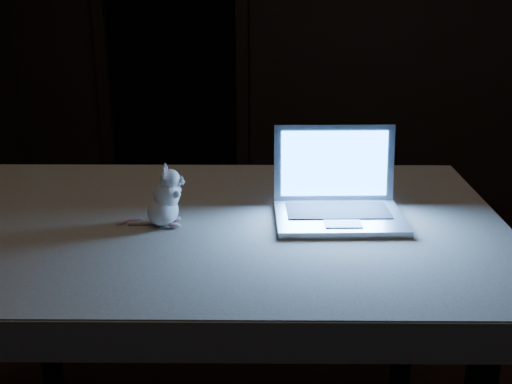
# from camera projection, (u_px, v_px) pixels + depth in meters

# --- Properties ---
(doorway) EXTENTS (1.06, 0.36, 2.13)m
(doorway) POSITION_uv_depth(u_px,v_px,m) (171.00, 30.00, 4.21)
(doorway) COLOR black
(doorway) RESTS_ON back_wall
(table) EXTENTS (1.64, 1.22, 0.79)m
(table) POSITION_uv_depth(u_px,v_px,m) (217.00, 348.00, 1.88)
(table) COLOR black
(table) RESTS_ON floor
(tablecloth) EXTENTS (1.85, 1.55, 0.09)m
(tablecloth) POSITION_uv_depth(u_px,v_px,m) (236.00, 241.00, 1.73)
(tablecloth) COLOR beige
(tablecloth) RESTS_ON table
(laptop) EXTENTS (0.40, 0.37, 0.23)m
(laptop) POSITION_uv_depth(u_px,v_px,m) (341.00, 180.00, 1.70)
(laptop) COLOR #B7B7BC
(laptop) RESTS_ON tablecloth
(plush_mouse) EXTENTS (0.17, 0.17, 0.16)m
(plush_mouse) POSITION_uv_depth(u_px,v_px,m) (162.00, 196.00, 1.69)
(plush_mouse) COLOR white
(plush_mouse) RESTS_ON tablecloth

